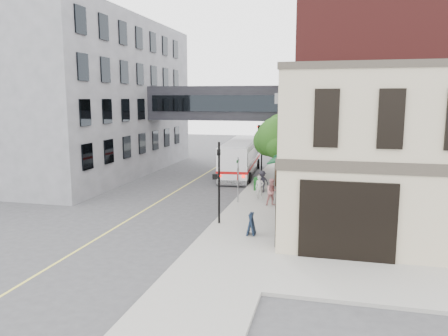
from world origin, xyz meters
The scene contains 17 objects.
ground centered at (0.00, 0.00, 0.00)m, with size 120.00×120.00×0.00m, color #38383A.
sidewalk_main centered at (2.00, 14.00, 0.07)m, with size 4.00×60.00×0.15m, color gray.
corner_building centered at (8.97, 2.00, 4.21)m, with size 10.19×8.12×8.45m.
brick_building centered at (9.98, 15.00, 6.99)m, with size 13.76×18.00×14.00m.
opposite_building centered at (-17.00, 16.00, 7.00)m, with size 14.00×24.00×14.00m, color #5E5E63.
skyway_bridge centered at (-3.00, 18.00, 6.50)m, with size 14.00×3.18×3.00m.
traffic_signal_near centered at (0.37, 2.00, 2.98)m, with size 0.44×0.22×4.60m.
traffic_signal_far centered at (0.26, 17.00, 3.34)m, with size 0.53×0.28×4.50m.
street_sign_pole centered at (0.39, 7.00, 1.93)m, with size 0.08×0.75×3.00m.
street_tree centered at (2.19, 13.22, 3.91)m, with size 3.80×3.20×5.60m.
lane_marking centered at (-5.00, 10.00, 0.01)m, with size 0.12×40.00×0.01m, color #D8CC4C.
bus centered at (-1.68, 18.07, 1.72)m, with size 3.43×11.54×3.06m.
pedestrian_a centered at (1.60, 8.46, 0.93)m, with size 0.57×0.38×1.57m, color silver.
pedestrian_b centered at (2.69, 6.75, 1.02)m, with size 0.84×0.66×1.73m, color #D3898A.
pedestrian_c centered at (1.48, 10.50, 0.95)m, with size 1.03×0.59×1.59m, color black.
newspaper_box centered at (1.07, 11.04, 0.65)m, with size 0.50×0.44×0.99m, color #124E17.
sandwich_board centered at (2.48, 0.41, 0.71)m, with size 0.40×0.62×1.11m, color black.
Camera 1 is at (6.19, -20.52, 6.98)m, focal length 35.00 mm.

